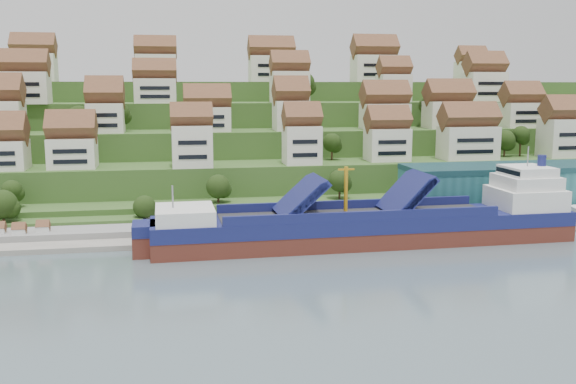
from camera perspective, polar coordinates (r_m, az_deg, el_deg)
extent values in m
plane|color=slate|center=(122.54, 3.83, -4.67)|extent=(300.00, 300.00, 0.00)
cube|color=gray|center=(142.14, 10.19, -2.37)|extent=(180.00, 14.00, 2.20)
cube|color=gray|center=(133.61, -22.52, -3.97)|extent=(45.00, 20.00, 1.00)
cube|color=#2D4C1E|center=(205.20, -2.04, 1.63)|extent=(260.00, 128.00, 4.00)
cube|color=#2D4C1E|center=(209.67, -2.25, 2.76)|extent=(260.00, 118.00, 11.00)
cube|color=#2D4C1E|center=(217.18, -2.55, 3.92)|extent=(260.00, 102.00, 18.00)
cube|color=#2D4C1E|center=(224.77, -2.84, 5.00)|extent=(260.00, 86.00, 25.00)
cube|color=#2D4C1E|center=(233.47, -3.14, 5.90)|extent=(260.00, 68.00, 31.00)
cube|color=white|center=(159.15, -24.11, 3.01)|extent=(11.06, 8.66, 6.58)
cube|color=white|center=(156.47, -18.59, 3.30)|extent=(10.56, 8.57, 6.89)
cube|color=white|center=(151.47, -8.52, 4.04)|extent=(9.27, 7.03, 9.72)
cube|color=white|center=(155.74, 1.24, 4.20)|extent=(8.58, 7.62, 9.24)
cube|color=white|center=(164.70, 8.80, 4.18)|extent=(10.35, 7.73, 8.14)
cube|color=white|center=(172.37, 15.70, 4.23)|extent=(14.07, 8.26, 8.49)
cube|color=white|center=(186.44, 23.24, 4.43)|extent=(10.93, 8.31, 10.10)
cube|color=white|center=(170.76, -15.88, 6.36)|extent=(9.03, 8.98, 7.45)
cube|color=white|center=(169.99, -7.17, 6.44)|extent=(11.67, 7.90, 6.32)
cube|color=white|center=(172.46, 0.25, 6.81)|extent=(8.84, 8.56, 7.88)
cube|color=white|center=(179.82, 8.58, 6.67)|extent=(12.34, 8.36, 6.95)
cube|color=white|center=(186.65, 14.03, 6.67)|extent=(12.62, 8.18, 7.49)
cube|color=white|center=(196.86, 19.94, 6.45)|extent=(10.51, 8.04, 7.02)
cube|color=white|center=(185.79, -22.24, 8.56)|extent=(11.65, 7.86, 8.43)
cube|color=white|center=(184.64, -11.72, 8.80)|extent=(11.43, 7.30, 6.79)
cube|color=white|center=(187.62, 0.14, 9.32)|extent=(10.56, 7.79, 8.91)
cube|color=white|center=(194.81, 9.37, 9.08)|extent=(9.03, 7.14, 8.10)
cube|color=white|center=(209.57, 17.03, 8.92)|extent=(11.61, 8.47, 8.89)
cube|color=white|center=(208.73, -21.59, 10.24)|extent=(12.12, 8.03, 8.23)
cube|color=white|center=(202.60, -11.65, 10.73)|extent=(12.06, 7.51, 8.14)
cube|color=white|center=(205.09, -1.49, 10.88)|extent=(13.70, 8.15, 8.03)
cube|color=white|center=(212.93, 7.67, 10.81)|extent=(13.87, 8.73, 8.48)
cube|color=white|center=(231.12, 15.95, 10.22)|extent=(9.59, 7.05, 6.87)
ellipsoid|color=#243C14|center=(148.68, -23.35, 0.11)|extent=(4.50, 4.50, 4.50)
ellipsoid|color=#243C14|center=(147.87, 4.62, 1.02)|extent=(5.20, 5.20, 5.20)
ellipsoid|color=#243C14|center=(143.54, -6.24, 0.48)|extent=(5.36, 5.36, 5.36)
ellipsoid|color=#243C14|center=(181.72, 18.73, 4.38)|extent=(5.44, 5.44, 5.44)
ellipsoid|color=#243C14|center=(183.86, 20.00, 4.83)|extent=(4.66, 4.66, 4.66)
ellipsoid|color=#243C14|center=(164.53, 3.93, 4.41)|extent=(4.79, 4.79, 4.79)
ellipsoid|color=#243C14|center=(189.61, 12.31, 7.52)|extent=(5.24, 5.24, 5.24)
ellipsoid|color=#243C14|center=(176.31, -18.09, 6.28)|extent=(6.37, 6.37, 6.37)
ellipsoid|color=#243C14|center=(173.77, -14.70, 6.78)|extent=(5.12, 5.12, 5.12)
ellipsoid|color=#243C14|center=(192.39, 1.36, 9.63)|extent=(6.98, 6.98, 6.98)
ellipsoid|color=#243C14|center=(202.31, 8.90, 9.25)|extent=(4.97, 4.97, 4.97)
ellipsoid|color=#243C14|center=(201.11, 9.61, 8.88)|extent=(4.77, 4.77, 4.77)
ellipsoid|color=#243C14|center=(140.26, -24.03, -1.00)|extent=(5.83, 5.83, 5.83)
ellipsoid|color=#243C14|center=(136.59, -12.65, -1.30)|extent=(4.75, 4.75, 4.75)
cube|color=#27676C|center=(156.84, 21.02, 0.51)|extent=(60.00, 15.00, 10.00)
cylinder|color=gray|center=(135.90, 10.20, -0.73)|extent=(0.16, 0.16, 8.00)
cube|color=maroon|center=(135.53, 10.48, 0.78)|extent=(1.20, 0.05, 0.80)
cube|color=white|center=(131.37, -22.75, -3.49)|extent=(2.40, 2.20, 2.20)
cube|color=white|center=(131.99, -20.91, -3.32)|extent=(2.40, 2.20, 2.20)
cube|color=#5A251B|center=(123.42, 6.95, -4.14)|extent=(80.56, 13.51, 5.15)
cube|color=navy|center=(122.67, 6.98, -2.58)|extent=(80.57, 13.63, 2.68)
cube|color=white|center=(116.26, -9.15, -2.00)|extent=(10.47, 11.90, 2.68)
cube|color=#262628|center=(121.78, 6.07, -2.01)|extent=(51.68, 11.24, 0.31)
cube|color=navy|center=(118.30, 0.84, -0.57)|extent=(7.88, 11.49, 7.13)
cube|color=navy|center=(124.18, 10.19, -0.24)|extent=(7.49, 11.48, 7.53)
cylinder|color=gold|center=(120.37, 5.17, 0.07)|extent=(0.73, 0.73, 9.28)
cube|color=white|center=(135.88, 20.35, -0.52)|extent=(12.53, 11.92, 4.12)
cube|color=white|center=(135.39, 20.43, 0.86)|extent=(10.46, 10.66, 2.58)
cube|color=white|center=(135.10, 20.48, 1.77)|extent=(8.38, 9.39, 1.86)
cylinder|color=navy|center=(136.52, 21.63, 2.60)|extent=(1.67, 1.67, 2.27)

